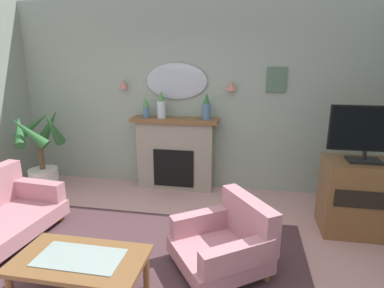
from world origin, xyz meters
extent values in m
cube|color=#93A393|center=(0.00, 2.57, 1.47)|extent=(6.61, 0.10, 2.94)
cube|color=#4C3338|center=(0.00, 0.20, 0.01)|extent=(3.20, 2.40, 0.01)
cube|color=gray|center=(-0.20, 2.36, 0.55)|extent=(1.20, 0.28, 1.10)
cube|color=black|center=(-0.20, 2.26, 0.38)|extent=(0.64, 0.12, 0.60)
cube|color=brown|center=(-0.20, 2.34, 1.13)|extent=(1.36, 0.36, 0.06)
cylinder|color=#4C7093|center=(-0.65, 2.32, 1.24)|extent=(0.10, 0.10, 0.16)
cone|color=#4C8447|center=(-0.65, 2.32, 1.40)|extent=(0.10, 0.10, 0.16)
cylinder|color=silver|center=(-0.40, 2.32, 1.29)|extent=(0.14, 0.14, 0.26)
cone|color=#4C8447|center=(-0.40, 2.32, 1.50)|extent=(0.10, 0.10, 0.16)
cylinder|color=#4C7093|center=(0.30, 2.32, 1.28)|extent=(0.13, 0.13, 0.24)
cone|color=#2D6633|center=(0.30, 2.32, 1.48)|extent=(0.10, 0.10, 0.16)
ellipsoid|color=#B2BCC6|center=(-0.20, 2.49, 1.71)|extent=(0.96, 0.06, 0.56)
cone|color=#D17066|center=(-1.05, 2.44, 1.66)|extent=(0.14, 0.14, 0.14)
cone|color=#D17066|center=(0.65, 2.44, 1.66)|extent=(0.14, 0.14, 0.14)
cube|color=#4C6B56|center=(1.30, 2.50, 1.75)|extent=(0.28, 0.03, 0.36)
cube|color=brown|center=(-0.40, -0.25, 0.42)|extent=(1.10, 0.60, 0.04)
cube|color=#8C9E99|center=(-0.40, -0.25, 0.44)|extent=(0.72, 0.36, 0.01)
cylinder|color=brown|center=(-0.89, -0.01, 0.20)|extent=(0.06, 0.06, 0.40)
cylinder|color=brown|center=(0.09, -0.01, 0.20)|extent=(0.06, 0.06, 0.40)
cube|color=#B77A84|center=(-1.74, 1.03, 0.40)|extent=(0.77, 0.22, 0.24)
cylinder|color=brown|center=(-1.41, 0.99, 0.05)|extent=(0.07, 0.07, 0.10)
cylinder|color=brown|center=(-2.08, 1.05, 0.05)|extent=(0.07, 0.07, 0.10)
cube|color=#B77A84|center=(0.70, 0.39, 0.18)|extent=(1.11, 1.11, 0.16)
cube|color=#B77A84|center=(0.98, 0.58, 0.48)|extent=(0.59, 0.75, 0.45)
cube|color=#B77A84|center=(0.50, 0.67, 0.37)|extent=(0.67, 0.52, 0.22)
cube|color=#B77A84|center=(0.89, 0.11, 0.37)|extent=(0.67, 0.52, 0.22)
cylinder|color=brown|center=(0.22, 0.47, 0.05)|extent=(0.06, 0.06, 0.10)
cylinder|color=brown|center=(0.78, 0.86, 0.05)|extent=(0.06, 0.06, 0.10)
cylinder|color=brown|center=(1.17, 0.30, 0.05)|extent=(0.06, 0.06, 0.10)
cube|color=brown|center=(2.26, 1.43, 0.45)|extent=(0.80, 0.56, 0.90)
cube|color=black|center=(2.26, 1.15, 0.54)|extent=(0.68, 0.02, 0.20)
cube|color=black|center=(2.26, 1.41, 0.92)|extent=(0.36, 0.24, 0.03)
cylinder|color=black|center=(2.26, 1.41, 0.98)|extent=(0.04, 0.04, 0.10)
cube|color=black|center=(2.26, 1.41, 1.29)|extent=(0.84, 0.04, 0.52)
cube|color=black|center=(2.26, 1.39, 1.29)|extent=(0.80, 0.01, 0.48)
cylinder|color=silver|center=(-2.21, 1.82, 0.19)|extent=(0.43, 0.43, 0.38)
cylinder|color=brown|center=(-2.21, 1.82, 0.58)|extent=(0.08, 0.08, 0.41)
cone|color=#2D6633|center=(-1.96, 1.84, 1.03)|extent=(0.22, 0.50, 0.59)
cone|color=#2D6633|center=(-2.17, 2.06, 1.03)|extent=(0.51, 0.24, 0.59)
cone|color=#2D6633|center=(-2.40, 1.97, 1.03)|extent=(0.49, 0.57, 0.48)
cone|color=#2D6633|center=(-2.40, 1.67, 1.03)|extent=(0.48, 0.56, 0.50)
cone|color=#2D6633|center=(-2.18, 1.57, 1.03)|extent=(0.59, 0.24, 0.51)
camera|label=1|loc=(0.93, -2.32, 2.04)|focal=29.30mm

